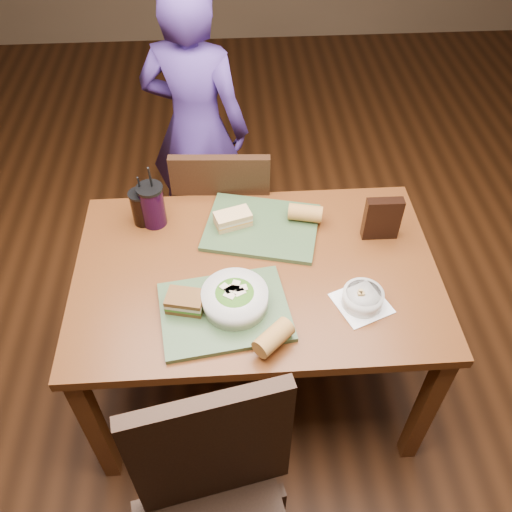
# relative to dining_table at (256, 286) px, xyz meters

# --- Properties ---
(ground) EXTENTS (6.00, 6.00, 0.00)m
(ground) POSITION_rel_dining_table_xyz_m (0.00, 0.00, -0.66)
(ground) COLOR #381C0B
(ground) RESTS_ON ground
(dining_table) EXTENTS (1.30, 0.85, 0.75)m
(dining_table) POSITION_rel_dining_table_xyz_m (0.00, 0.00, 0.00)
(dining_table) COLOR #5A2E12
(dining_table) RESTS_ON ground
(chair_far) EXTENTS (0.43, 0.43, 0.93)m
(chair_far) POSITION_rel_dining_table_xyz_m (-0.12, 0.53, -0.14)
(chair_far) COLOR black
(chair_far) RESTS_ON ground
(diner) EXTENTS (0.60, 0.48, 1.43)m
(diner) POSITION_rel_dining_table_xyz_m (-0.23, 0.96, 0.05)
(diner) COLOR #462C7A
(diner) RESTS_ON ground
(tray_near) EXTENTS (0.46, 0.38, 0.02)m
(tray_near) POSITION_rel_dining_table_xyz_m (-0.12, -0.19, 0.10)
(tray_near) COLOR #334B2A
(tray_near) RESTS_ON dining_table
(tray_far) EXTENTS (0.48, 0.41, 0.02)m
(tray_far) POSITION_rel_dining_table_xyz_m (0.04, 0.21, 0.10)
(tray_far) COLOR #334B2A
(tray_far) RESTS_ON dining_table
(salad_bowl) EXTENTS (0.22, 0.22, 0.07)m
(salad_bowl) POSITION_rel_dining_table_xyz_m (-0.08, -0.17, 0.15)
(salad_bowl) COLOR silver
(salad_bowl) RESTS_ON tray_near
(soup_bowl) EXTENTS (0.22, 0.22, 0.07)m
(soup_bowl) POSITION_rel_dining_table_xyz_m (0.35, -0.18, 0.12)
(soup_bowl) COLOR white
(soup_bowl) RESTS_ON dining_table
(sandwich_near) EXTENTS (0.14, 0.11, 0.06)m
(sandwich_near) POSITION_rel_dining_table_xyz_m (-0.24, -0.17, 0.14)
(sandwich_near) COLOR #593819
(sandwich_near) RESTS_ON tray_near
(sandwich_far) EXTENTS (0.15, 0.11, 0.05)m
(sandwich_far) POSITION_rel_dining_table_xyz_m (-0.07, 0.22, 0.14)
(sandwich_far) COLOR tan
(sandwich_far) RESTS_ON tray_far
(baguette_near) EXTENTS (0.14, 0.14, 0.07)m
(baguette_near) POSITION_rel_dining_table_xyz_m (0.03, -0.33, 0.14)
(baguette_near) COLOR #AD7533
(baguette_near) RESTS_ON tray_near
(baguette_far) EXTENTS (0.14, 0.09, 0.06)m
(baguette_far) POSITION_rel_dining_table_xyz_m (0.20, 0.23, 0.14)
(baguette_far) COLOR #AD7533
(baguette_far) RESTS_ON tray_far
(cup_cola) EXTENTS (0.08, 0.08, 0.22)m
(cup_cola) POSITION_rel_dining_table_xyz_m (-0.42, 0.28, 0.16)
(cup_cola) COLOR black
(cup_cola) RESTS_ON dining_table
(cup_berry) EXTENTS (0.10, 0.10, 0.27)m
(cup_berry) POSITION_rel_dining_table_xyz_m (-0.38, 0.27, 0.18)
(cup_berry) COLOR black
(cup_berry) RESTS_ON dining_table
(chip_bag) EXTENTS (0.13, 0.04, 0.18)m
(chip_bag) POSITION_rel_dining_table_xyz_m (0.47, 0.14, 0.18)
(chip_bag) COLOR black
(chip_bag) RESTS_ON dining_table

